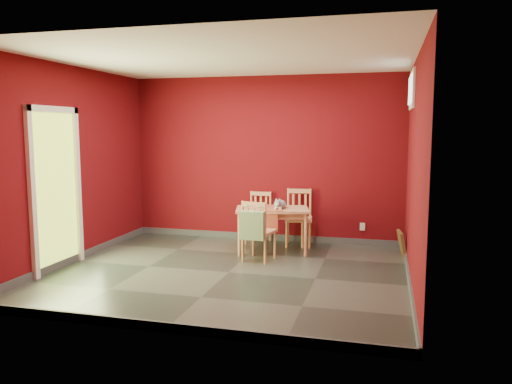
% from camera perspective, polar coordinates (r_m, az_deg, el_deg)
% --- Properties ---
extents(ground, '(4.50, 4.50, 0.00)m').
position_cam_1_polar(ground, '(6.54, -3.15, -9.14)').
color(ground, '#2D342D').
rests_on(ground, ground).
extents(room_shell, '(4.50, 4.50, 4.50)m').
position_cam_1_polar(room_shell, '(6.52, -3.16, -8.72)').
color(room_shell, '#56080D').
rests_on(room_shell, ground).
extents(doorway, '(0.06, 1.01, 2.13)m').
position_cam_1_polar(doorway, '(6.98, -21.97, 0.81)').
color(doorway, '#B7D838').
rests_on(doorway, ground).
extents(window, '(0.05, 0.90, 0.50)m').
position_cam_1_polar(window, '(7.00, 17.36, 11.07)').
color(window, white).
rests_on(window, room_shell).
extents(outlet_plate, '(0.08, 0.02, 0.12)m').
position_cam_1_polar(outlet_plate, '(8.12, 12.07, -3.90)').
color(outlet_plate, silver).
rests_on(outlet_plate, room_shell).
extents(dining_table, '(1.18, 0.86, 0.67)m').
position_cam_1_polar(dining_table, '(7.45, 1.88, -2.50)').
color(dining_table, tan).
rests_on(dining_table, ground).
extents(table_runner, '(0.43, 0.68, 0.31)m').
position_cam_1_polar(table_runner, '(7.35, 1.70, -2.35)').
color(table_runner, '#AD4A30').
rests_on(table_runner, dining_table).
extents(chair_far_left, '(0.39, 0.39, 0.82)m').
position_cam_1_polar(chair_far_left, '(8.16, 0.32, -2.83)').
color(chair_far_left, tan).
rests_on(chair_far_left, ground).
extents(chair_far_right, '(0.47, 0.47, 0.89)m').
position_cam_1_polar(chair_far_right, '(7.96, 4.92, -2.84)').
color(chair_far_right, tan).
rests_on(chair_far_right, ground).
extents(chair_near, '(0.46, 0.46, 0.85)m').
position_cam_1_polar(chair_near, '(6.99, 0.21, -4.37)').
color(chair_near, tan).
rests_on(chair_near, ground).
extents(tote_bag, '(0.33, 0.19, 0.46)m').
position_cam_1_polar(tote_bag, '(6.78, -0.43, -3.84)').
color(tote_bag, '#82A86B').
rests_on(tote_bag, chair_near).
extents(cat, '(0.21, 0.37, 0.18)m').
position_cam_1_polar(cat, '(7.41, 2.76, -1.20)').
color(cat, slate).
rests_on(cat, table_runner).
extents(picture_frame, '(0.17, 0.39, 0.38)m').
position_cam_1_polar(picture_frame, '(7.55, 16.33, -5.73)').
color(picture_frame, brown).
rests_on(picture_frame, ground).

